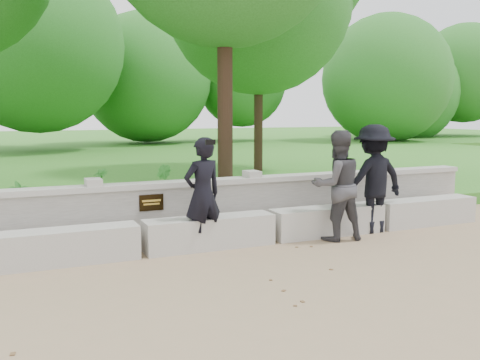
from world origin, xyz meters
name	(u,v)px	position (x,y,z in m)	size (l,w,h in m)	color
ground	(184,299)	(0.00, 0.00, 0.00)	(80.00, 80.00, 0.00)	#927859
lawn	(58,165)	(0.00, 14.00, 0.12)	(40.00, 22.00, 0.25)	#29721F
concrete_bench	(141,239)	(0.00, 1.90, 0.22)	(11.90, 0.45, 0.45)	beige
parapet_wall	(129,213)	(0.00, 2.60, 0.46)	(12.50, 0.35, 0.90)	#B2B0A9
man_main	(203,194)	(0.86, 1.80, 0.80)	(0.66, 0.60, 1.60)	black
visitor_left	(337,186)	(2.94, 1.57, 0.84)	(0.87, 0.71, 1.67)	#39383D
visitor_mid	(373,179)	(3.79, 1.80, 0.87)	(1.15, 0.69, 1.75)	black
shrub_a	(21,204)	(-1.46, 3.30, 0.59)	(0.36, 0.24, 0.68)	#33872D
shrub_b	(163,181)	(1.20, 5.01, 0.58)	(0.36, 0.29, 0.66)	#33872D
shrub_d	(101,182)	(0.14, 5.92, 0.52)	(0.30, 0.27, 0.53)	#33872D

